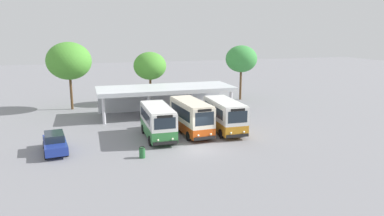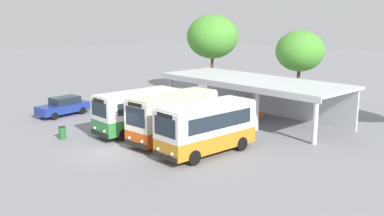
{
  "view_description": "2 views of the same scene",
  "coord_description": "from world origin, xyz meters",
  "px_view_note": "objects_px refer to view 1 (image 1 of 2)",
  "views": [
    {
      "loc": [
        -9.09,
        -27.97,
        9.94
      ],
      "look_at": [
        1.61,
        7.2,
        2.02
      ],
      "focal_mm": 33.4,
      "sensor_mm": 36.0,
      "label": 1
    },
    {
      "loc": [
        22.46,
        -13.9,
        8.47
      ],
      "look_at": [
        1.7,
        5.36,
        2.39
      ],
      "focal_mm": 40.16,
      "sensor_mm": 36.0,
      "label": 2
    }
  ],
  "objects_px": {
    "city_bus_second_in_row": "(191,116)",
    "waiting_chair_end_by_column": "(165,111)",
    "parked_car_flank": "(55,143)",
    "city_bus_nearest_orange": "(158,121)",
    "city_bus_middle_cream": "(225,115)",
    "waiting_chair_second_from_end": "(171,111)",
    "waiting_chair_middle_seat": "(176,110)",
    "litter_bin_apron": "(142,152)"
  },
  "relations": [
    {
      "from": "litter_bin_apron",
      "to": "parked_car_flank",
      "type": "bearing_deg",
      "value": 152.6
    },
    {
      "from": "waiting_chair_end_by_column",
      "to": "litter_bin_apron",
      "type": "relative_size",
      "value": 0.96
    },
    {
      "from": "parked_car_flank",
      "to": "waiting_chair_middle_seat",
      "type": "bearing_deg",
      "value": 38.77
    },
    {
      "from": "city_bus_second_in_row",
      "to": "city_bus_middle_cream",
      "type": "xyz_separation_m",
      "value": [
        3.43,
        -0.23,
        -0.06
      ]
    },
    {
      "from": "waiting_chair_end_by_column",
      "to": "litter_bin_apron",
      "type": "distance_m",
      "value": 14.89
    },
    {
      "from": "city_bus_second_in_row",
      "to": "waiting_chair_second_from_end",
      "type": "relative_size",
      "value": 8.1
    },
    {
      "from": "litter_bin_apron",
      "to": "city_bus_second_in_row",
      "type": "bearing_deg",
      "value": 43.23
    },
    {
      "from": "parked_car_flank",
      "to": "city_bus_second_in_row",
      "type": "bearing_deg",
      "value": 8.56
    },
    {
      "from": "waiting_chair_middle_seat",
      "to": "waiting_chair_end_by_column",
      "type": "bearing_deg",
      "value": -178.75
    },
    {
      "from": "waiting_chair_second_from_end",
      "to": "litter_bin_apron",
      "type": "height_order",
      "value": "litter_bin_apron"
    },
    {
      "from": "city_bus_nearest_orange",
      "to": "parked_car_flank",
      "type": "relative_size",
      "value": 1.41
    },
    {
      "from": "city_bus_nearest_orange",
      "to": "waiting_chair_middle_seat",
      "type": "relative_size",
      "value": 7.71
    },
    {
      "from": "waiting_chair_second_from_end",
      "to": "parked_car_flank",
      "type": "bearing_deg",
      "value": -139.91
    },
    {
      "from": "waiting_chair_second_from_end",
      "to": "waiting_chair_middle_seat",
      "type": "xyz_separation_m",
      "value": [
        0.63,
        0.03,
        0.0
      ]
    },
    {
      "from": "city_bus_nearest_orange",
      "to": "litter_bin_apron",
      "type": "relative_size",
      "value": 7.36
    },
    {
      "from": "parked_car_flank",
      "to": "waiting_chair_end_by_column",
      "type": "relative_size",
      "value": 5.47
    },
    {
      "from": "city_bus_second_in_row",
      "to": "waiting_chair_end_by_column",
      "type": "height_order",
      "value": "city_bus_second_in_row"
    },
    {
      "from": "city_bus_second_in_row",
      "to": "litter_bin_apron",
      "type": "height_order",
      "value": "city_bus_second_in_row"
    },
    {
      "from": "city_bus_middle_cream",
      "to": "waiting_chair_second_from_end",
      "type": "height_order",
      "value": "city_bus_middle_cream"
    },
    {
      "from": "city_bus_nearest_orange",
      "to": "city_bus_middle_cream",
      "type": "xyz_separation_m",
      "value": [
        6.86,
        0.26,
        0.06
      ]
    },
    {
      "from": "parked_car_flank",
      "to": "litter_bin_apron",
      "type": "height_order",
      "value": "parked_car_flank"
    },
    {
      "from": "city_bus_nearest_orange",
      "to": "city_bus_middle_cream",
      "type": "distance_m",
      "value": 6.86
    },
    {
      "from": "city_bus_second_in_row",
      "to": "litter_bin_apron",
      "type": "relative_size",
      "value": 7.74
    },
    {
      "from": "city_bus_second_in_row",
      "to": "waiting_chair_end_by_column",
      "type": "distance_m",
      "value": 8.74
    },
    {
      "from": "city_bus_middle_cream",
      "to": "parked_car_flank",
      "type": "xyz_separation_m",
      "value": [
        -15.91,
        -1.65,
        -0.94
      ]
    },
    {
      "from": "waiting_chair_second_from_end",
      "to": "litter_bin_apron",
      "type": "distance_m",
      "value": 15.12
    },
    {
      "from": "city_bus_middle_cream",
      "to": "litter_bin_apron",
      "type": "height_order",
      "value": "city_bus_middle_cream"
    },
    {
      "from": "city_bus_middle_cream",
      "to": "litter_bin_apron",
      "type": "bearing_deg",
      "value": -150.6
    },
    {
      "from": "city_bus_second_in_row",
      "to": "waiting_chair_second_from_end",
      "type": "height_order",
      "value": "city_bus_second_in_row"
    },
    {
      "from": "city_bus_second_in_row",
      "to": "city_bus_middle_cream",
      "type": "height_order",
      "value": "city_bus_second_in_row"
    },
    {
      "from": "city_bus_nearest_orange",
      "to": "waiting_chair_end_by_column",
      "type": "relative_size",
      "value": 7.71
    },
    {
      "from": "city_bus_second_in_row",
      "to": "waiting_chair_end_by_column",
      "type": "bearing_deg",
      "value": 94.29
    },
    {
      "from": "city_bus_second_in_row",
      "to": "city_bus_middle_cream",
      "type": "bearing_deg",
      "value": -3.77
    },
    {
      "from": "city_bus_nearest_orange",
      "to": "waiting_chair_middle_seat",
      "type": "height_order",
      "value": "city_bus_nearest_orange"
    },
    {
      "from": "city_bus_middle_cream",
      "to": "parked_car_flank",
      "type": "height_order",
      "value": "city_bus_middle_cream"
    },
    {
      "from": "city_bus_second_in_row",
      "to": "waiting_chair_middle_seat",
      "type": "xyz_separation_m",
      "value": [
        0.62,
        8.64,
        -1.3
      ]
    },
    {
      "from": "waiting_chair_second_from_end",
      "to": "waiting_chair_middle_seat",
      "type": "height_order",
      "value": "same"
    },
    {
      "from": "city_bus_nearest_orange",
      "to": "waiting_chair_second_from_end",
      "type": "xyz_separation_m",
      "value": [
        3.42,
        9.1,
        -1.19
      ]
    },
    {
      "from": "waiting_chair_end_by_column",
      "to": "waiting_chair_second_from_end",
      "type": "distance_m",
      "value": 0.63
    },
    {
      "from": "city_bus_middle_cream",
      "to": "waiting_chair_end_by_column",
      "type": "relative_size",
      "value": 7.87
    },
    {
      "from": "city_bus_nearest_orange",
      "to": "waiting_chair_middle_seat",
      "type": "bearing_deg",
      "value": 66.07
    },
    {
      "from": "waiting_chair_end_by_column",
      "to": "city_bus_middle_cream",
      "type": "bearing_deg",
      "value": -65.26
    }
  ]
}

